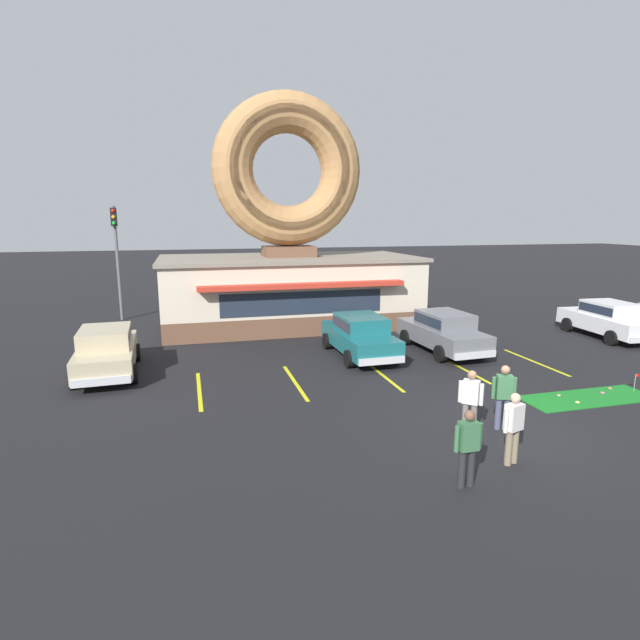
{
  "coord_description": "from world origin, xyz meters",
  "views": [
    {
      "loc": [
        -7.49,
        -9.99,
        5.14
      ],
      "look_at": [
        -3.48,
        5.0,
        2.0
      ],
      "focal_mm": 28.0,
      "sensor_mm": 36.0,
      "label": 1
    }
  ],
  "objects_px": {
    "pedestrian_leather_jacket_man": "(468,445)",
    "traffic_light_pole": "(116,248)",
    "car_teal": "(360,334)",
    "pedestrian_hooded_kid": "(513,425)",
    "putting_flag_pin": "(636,378)",
    "car_champagne": "(106,349)",
    "car_white": "(608,318)",
    "car_grey": "(443,330)",
    "pedestrian_clipboard_woman": "(504,394)",
    "trash_bin": "(182,331)",
    "pedestrian_blue_sweater_man": "(470,399)",
    "golf_ball": "(559,396)"
  },
  "relations": [
    {
      "from": "pedestrian_clipboard_woman",
      "to": "traffic_light_pole",
      "type": "distance_m",
      "value": 20.37
    },
    {
      "from": "pedestrian_leather_jacket_man",
      "to": "car_champagne",
      "type": "bearing_deg",
      "value": 129.19
    },
    {
      "from": "car_teal",
      "to": "car_champagne",
      "type": "bearing_deg",
      "value": 179.42
    },
    {
      "from": "putting_flag_pin",
      "to": "pedestrian_blue_sweater_man",
      "type": "distance_m",
      "value": 6.65
    },
    {
      "from": "car_white",
      "to": "putting_flag_pin",
      "type": "bearing_deg",
      "value": -128.76
    },
    {
      "from": "car_grey",
      "to": "car_champagne",
      "type": "bearing_deg",
      "value": 178.73
    },
    {
      "from": "golf_ball",
      "to": "car_grey",
      "type": "relative_size",
      "value": 0.01
    },
    {
      "from": "car_teal",
      "to": "pedestrian_leather_jacket_man",
      "type": "xyz_separation_m",
      "value": [
        -1.15,
        -9.5,
        -0.0
      ]
    },
    {
      "from": "car_grey",
      "to": "car_white",
      "type": "bearing_deg",
      "value": 2.13
    },
    {
      "from": "pedestrian_hooded_kid",
      "to": "pedestrian_leather_jacket_man",
      "type": "relative_size",
      "value": 1.0
    },
    {
      "from": "pedestrian_blue_sweater_man",
      "to": "pedestrian_hooded_kid",
      "type": "distance_m",
      "value": 1.58
    },
    {
      "from": "pedestrian_hooded_kid",
      "to": "traffic_light_pole",
      "type": "xyz_separation_m",
      "value": [
        -9.88,
        18.69,
        2.84
      ]
    },
    {
      "from": "putting_flag_pin",
      "to": "pedestrian_leather_jacket_man",
      "type": "distance_m",
      "value": 8.62
    },
    {
      "from": "golf_ball",
      "to": "car_grey",
      "type": "bearing_deg",
      "value": 97.97
    },
    {
      "from": "pedestrian_clipboard_woman",
      "to": "car_teal",
      "type": "bearing_deg",
      "value": 99.14
    },
    {
      "from": "car_teal",
      "to": "pedestrian_hooded_kid",
      "type": "distance_m",
      "value": 8.92
    },
    {
      "from": "car_champagne",
      "to": "traffic_light_pole",
      "type": "height_order",
      "value": "traffic_light_pole"
    },
    {
      "from": "pedestrian_hooded_kid",
      "to": "pedestrian_clipboard_woman",
      "type": "height_order",
      "value": "pedestrian_clipboard_woman"
    },
    {
      "from": "car_grey",
      "to": "pedestrian_blue_sweater_man",
      "type": "relative_size",
      "value": 2.88
    },
    {
      "from": "putting_flag_pin",
      "to": "car_champagne",
      "type": "height_order",
      "value": "car_champagne"
    },
    {
      "from": "car_white",
      "to": "pedestrian_leather_jacket_man",
      "type": "distance_m",
      "value": 15.98
    },
    {
      "from": "pedestrian_clipboard_woman",
      "to": "putting_flag_pin",
      "type": "bearing_deg",
      "value": 13.37
    },
    {
      "from": "car_white",
      "to": "car_teal",
      "type": "xyz_separation_m",
      "value": [
        -11.61,
        -0.12,
        0.0
      ]
    },
    {
      "from": "car_teal",
      "to": "trash_bin",
      "type": "bearing_deg",
      "value": 148.42
    },
    {
      "from": "pedestrian_blue_sweater_man",
      "to": "trash_bin",
      "type": "distance_m",
      "value": 13.23
    },
    {
      "from": "putting_flag_pin",
      "to": "car_teal",
      "type": "relative_size",
      "value": 0.12
    },
    {
      "from": "pedestrian_hooded_kid",
      "to": "putting_flag_pin",
      "type": "bearing_deg",
      "value": 24.57
    },
    {
      "from": "putting_flag_pin",
      "to": "traffic_light_pole",
      "type": "xyz_separation_m",
      "value": [
        -16.31,
        15.75,
        3.27
      ]
    },
    {
      "from": "car_white",
      "to": "pedestrian_hooded_kid",
      "type": "xyz_separation_m",
      "value": [
        -11.33,
        -9.04,
        0.0
      ]
    },
    {
      "from": "car_white",
      "to": "car_grey",
      "type": "distance_m",
      "value": 8.22
    },
    {
      "from": "car_champagne",
      "to": "trash_bin",
      "type": "distance_m",
      "value": 4.63
    },
    {
      "from": "pedestrian_hooded_kid",
      "to": "pedestrian_clipboard_woman",
      "type": "relative_size",
      "value": 0.96
    },
    {
      "from": "pedestrian_leather_jacket_man",
      "to": "trash_bin",
      "type": "height_order",
      "value": "pedestrian_leather_jacket_man"
    },
    {
      "from": "car_white",
      "to": "trash_bin",
      "type": "relative_size",
      "value": 4.78
    },
    {
      "from": "car_white",
      "to": "pedestrian_clipboard_woman",
      "type": "distance_m",
      "value": 12.8
    },
    {
      "from": "car_white",
      "to": "pedestrian_leather_jacket_man",
      "type": "height_order",
      "value": "car_white"
    },
    {
      "from": "pedestrian_leather_jacket_man",
      "to": "car_teal",
      "type": "bearing_deg",
      "value": 83.12
    },
    {
      "from": "car_white",
      "to": "car_grey",
      "type": "xyz_separation_m",
      "value": [
        -8.22,
        -0.31,
        0.0
      ]
    },
    {
      "from": "car_champagne",
      "to": "pedestrian_clipboard_woman",
      "type": "distance_m",
      "value": 12.54
    },
    {
      "from": "pedestrian_leather_jacket_man",
      "to": "traffic_light_pole",
      "type": "distance_m",
      "value": 21.23
    },
    {
      "from": "car_champagne",
      "to": "car_white",
      "type": "relative_size",
      "value": 1.0
    },
    {
      "from": "golf_ball",
      "to": "pedestrian_leather_jacket_man",
      "type": "height_order",
      "value": "pedestrian_leather_jacket_man"
    },
    {
      "from": "putting_flag_pin",
      "to": "pedestrian_blue_sweater_man",
      "type": "height_order",
      "value": "pedestrian_blue_sweater_man"
    },
    {
      "from": "golf_ball",
      "to": "pedestrian_hooded_kid",
      "type": "xyz_separation_m",
      "value": [
        -3.89,
        -3.16,
        0.82
      ]
    },
    {
      "from": "car_white",
      "to": "pedestrian_clipboard_woman",
      "type": "relative_size",
      "value": 2.83
    },
    {
      "from": "pedestrian_leather_jacket_man",
      "to": "pedestrian_blue_sweater_man",
      "type": "bearing_deg",
      "value": 57.5
    },
    {
      "from": "traffic_light_pole",
      "to": "trash_bin",
      "type": "bearing_deg",
      "value": -61.95
    },
    {
      "from": "car_teal",
      "to": "pedestrian_clipboard_woman",
      "type": "relative_size",
      "value": 2.78
    },
    {
      "from": "pedestrian_hooded_kid",
      "to": "traffic_light_pole",
      "type": "distance_m",
      "value": 21.33
    },
    {
      "from": "car_teal",
      "to": "trash_bin",
      "type": "distance_m",
      "value": 7.68
    }
  ]
}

